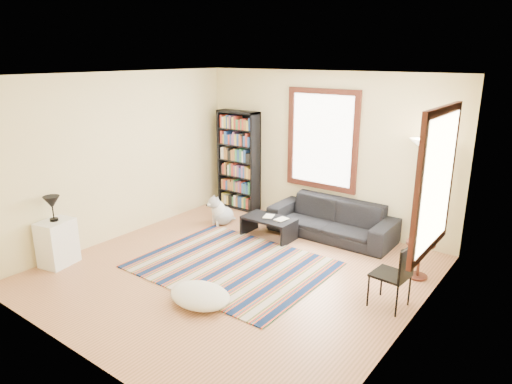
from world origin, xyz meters
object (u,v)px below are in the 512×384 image
Objects in this scene: floor_cushion at (200,295)px; side_table at (419,260)px; folding_chair at (390,275)px; dog at (223,210)px; white_cabinet at (57,243)px; bookshelf at (239,161)px; sofa at (332,219)px; floor_lamp at (414,198)px; coffee_table at (269,227)px.

floor_cushion is 3.11m from side_table.
folding_chair is 1.52× the size of dog.
floor_cushion is 2.41m from folding_chair.
bookshelf is at bearing 70.63° from white_cabinet.
sofa is 2.02m from dog.
sofa is 1.17× the size of floor_lamp.
folding_chair is 3.70m from dog.
sofa reaches higher than dog.
folding_chair reaches higher than white_cabinet.
white_cabinet is 1.24× the size of dog.
dog is (-3.63, -0.04, 0.01)m from side_table.
floor_cushion is 2.85m from dog.
dog reaches higher than floor_cushion.
floor_cushion is 2.55m from white_cabinet.
bookshelf is 3.95m from floor_cushion.
floor_lamp reaches higher than side_table.
folding_chair is (2.52, -0.94, 0.25)m from coffee_table.
floor_lamp is 3.40m from dog.
white_cabinet reaches higher than floor_cushion.
floor_lamp is 2.16× the size of folding_chair.
white_cabinet reaches higher than coffee_table.
dog reaches higher than coffee_table.
bookshelf is 2.22× the size of coffee_table.
white_cabinet reaches higher than sofa.
coffee_table is at bearing -160.25° from floor_lamp.
sofa reaches higher than floor_cushion.
side_table is (2.57, 0.05, 0.09)m from coffee_table.
floor_lamp is at bearing 29.79° from dog.
side_table is (4.00, -0.90, -0.73)m from bookshelf.
coffee_table is 0.48× the size of floor_lamp.
sofa is 2.43× the size of coffee_table.
bookshelf is 2.34× the size of floor_cushion.
dog is (-3.58, 0.95, -0.15)m from folding_chair.
sofa is 1.48m from floor_lamp.
bookshelf is at bearing 121.43° from floor_cushion.
dog reaches higher than side_table.
bookshelf reaches higher than coffee_table.
sofa is 4.04× the size of side_table.
folding_chair is at bearing -25.65° from bookshelf.
bookshelf is at bearing 146.31° from coffee_table.
coffee_table is at bearing -33.69° from bookshelf.
floor_lamp is (2.19, 0.79, 0.75)m from coffee_table.
sofa is at bearing 38.88° from coffee_table.
folding_chair is at bearing 35.38° from floor_cushion.
floor_cushion is 1.22× the size of white_cabinet.
coffee_table is at bearing 103.81° from floor_cushion.
bookshelf is 4.42m from folding_chair.
dog is (0.38, -0.94, -0.72)m from bookshelf.
side_table is at bearing 49.99° from floor_cushion.
bookshelf reaches higher than dog.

